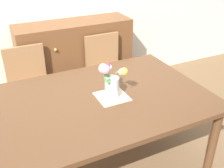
{
  "coord_description": "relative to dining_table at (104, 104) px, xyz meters",
  "views": [
    {
      "loc": [
        -0.76,
        -1.71,
        1.88
      ],
      "look_at": [
        0.06,
        -0.04,
        0.86
      ],
      "focal_mm": 43.07,
      "sensor_mm": 36.0,
      "label": 1
    }
  ],
  "objects": [
    {
      "name": "chair_left",
      "position": [
        -0.45,
        0.94,
        -0.15
      ],
      "size": [
        0.42,
        0.42,
        0.9
      ],
      "rotation": [
        0.0,
        0.0,
        3.14
      ],
      "color": "#9E7047",
      "rests_on": "ground_plane"
    },
    {
      "name": "dining_table",
      "position": [
        0.0,
        0.0,
        0.0
      ],
      "size": [
        1.68,
        1.19,
        0.74
      ],
      "color": "brown",
      "rests_on": "ground_plane"
    },
    {
      "name": "dresser",
      "position": [
        0.2,
        1.33,
        -0.17
      ],
      "size": [
        1.4,
        0.47,
        1.0
      ],
      "color": "brown",
      "rests_on": "ground_plane"
    },
    {
      "name": "flower_vase",
      "position": [
        0.05,
        -0.03,
        0.23
      ],
      "size": [
        0.21,
        0.18,
        0.29
      ],
      "color": "silver",
      "rests_on": "placemat"
    },
    {
      "name": "placemat",
      "position": [
        0.06,
        -0.04,
        0.08
      ],
      "size": [
        0.24,
        0.24,
        0.01
      ],
      "primitive_type": "cube",
      "color": "beige",
      "rests_on": "dining_table"
    },
    {
      "name": "chair_right",
      "position": [
        0.45,
        0.94,
        -0.15
      ],
      "size": [
        0.42,
        0.42,
        0.9
      ],
      "rotation": [
        0.0,
        0.0,
        3.14
      ],
      "color": "#9E7047",
      "rests_on": "ground_plane"
    },
    {
      "name": "ground_plane",
      "position": [
        0.0,
        0.0,
        -0.67
      ],
      "size": [
        12.0,
        12.0,
        0.0
      ],
      "primitive_type": "plane",
      "color": "brown"
    }
  ]
}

